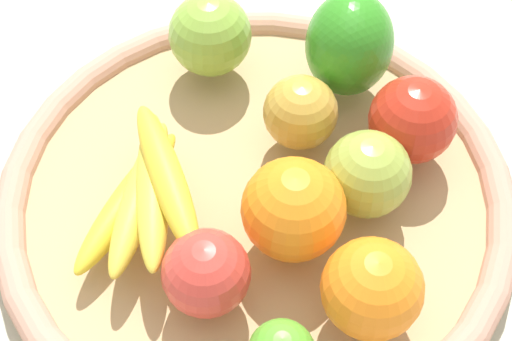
{
  "coord_description": "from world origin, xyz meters",
  "views": [
    {
      "loc": [
        0.34,
        -0.18,
        0.57
      ],
      "look_at": [
        0.0,
        0.0,
        0.06
      ],
      "focal_mm": 53.95,
      "sensor_mm": 36.0,
      "label": 1
    }
  ],
  "objects_px": {
    "apple_1": "(367,174)",
    "apple_0": "(300,112)",
    "apple_2": "(413,120)",
    "apple_4": "(206,273)",
    "bell_pepper": "(349,44)",
    "banana_bunch": "(147,190)",
    "orange_0": "(372,289)",
    "orange_1": "(291,211)",
    "apple_3": "(210,35)"
  },
  "relations": [
    {
      "from": "apple_1",
      "to": "orange_1",
      "type": "xyz_separation_m",
      "value": [
        0.0,
        -0.07,
        0.01
      ]
    },
    {
      "from": "apple_4",
      "to": "apple_0",
      "type": "height_order",
      "value": "apple_4"
    },
    {
      "from": "apple_1",
      "to": "apple_3",
      "type": "distance_m",
      "value": 0.21
    },
    {
      "from": "apple_2",
      "to": "bell_pepper",
      "type": "height_order",
      "value": "bell_pepper"
    },
    {
      "from": "apple_1",
      "to": "orange_1",
      "type": "distance_m",
      "value": 0.07
    },
    {
      "from": "apple_4",
      "to": "apple_1",
      "type": "height_order",
      "value": "apple_1"
    },
    {
      "from": "apple_4",
      "to": "apple_3",
      "type": "bearing_deg",
      "value": 152.59
    },
    {
      "from": "apple_0",
      "to": "orange_0",
      "type": "height_order",
      "value": "orange_0"
    },
    {
      "from": "apple_1",
      "to": "bell_pepper",
      "type": "xyz_separation_m",
      "value": [
        -0.12,
        0.06,
        0.01
      ]
    },
    {
      "from": "orange_0",
      "to": "bell_pepper",
      "type": "relative_size",
      "value": 0.77
    },
    {
      "from": "banana_bunch",
      "to": "bell_pepper",
      "type": "distance_m",
      "value": 0.23
    },
    {
      "from": "apple_4",
      "to": "apple_3",
      "type": "distance_m",
      "value": 0.25
    },
    {
      "from": "apple_2",
      "to": "apple_0",
      "type": "xyz_separation_m",
      "value": [
        -0.06,
        -0.08,
        -0.01
      ]
    },
    {
      "from": "apple_0",
      "to": "orange_0",
      "type": "distance_m",
      "value": 0.18
    },
    {
      "from": "apple_1",
      "to": "apple_3",
      "type": "bearing_deg",
      "value": -168.72
    },
    {
      "from": "apple_0",
      "to": "orange_1",
      "type": "distance_m",
      "value": 0.11
    },
    {
      "from": "apple_0",
      "to": "apple_3",
      "type": "bearing_deg",
      "value": -166.54
    },
    {
      "from": "apple_2",
      "to": "apple_4",
      "type": "height_order",
      "value": "apple_2"
    },
    {
      "from": "apple_1",
      "to": "bell_pepper",
      "type": "relative_size",
      "value": 0.73
    },
    {
      "from": "orange_1",
      "to": "apple_1",
      "type": "bearing_deg",
      "value": 92.87
    },
    {
      "from": "apple_2",
      "to": "orange_0",
      "type": "xyz_separation_m",
      "value": [
        0.12,
        -0.12,
        0.0
      ]
    },
    {
      "from": "apple_3",
      "to": "orange_0",
      "type": "height_order",
      "value": "apple_3"
    },
    {
      "from": "banana_bunch",
      "to": "apple_1",
      "type": "distance_m",
      "value": 0.18
    },
    {
      "from": "apple_4",
      "to": "bell_pepper",
      "type": "bearing_deg",
      "value": 122.95
    },
    {
      "from": "banana_bunch",
      "to": "orange_0",
      "type": "distance_m",
      "value": 0.2
    },
    {
      "from": "apple_1",
      "to": "apple_0",
      "type": "bearing_deg",
      "value": -171.79
    },
    {
      "from": "banana_bunch",
      "to": "apple_1",
      "type": "height_order",
      "value": "apple_1"
    },
    {
      "from": "apple_1",
      "to": "apple_3",
      "type": "xyz_separation_m",
      "value": [
        -0.2,
        -0.04,
        0.0
      ]
    },
    {
      "from": "apple_4",
      "to": "orange_0",
      "type": "height_order",
      "value": "orange_0"
    },
    {
      "from": "apple_2",
      "to": "apple_0",
      "type": "relative_size",
      "value": 1.16
    },
    {
      "from": "banana_bunch",
      "to": "orange_0",
      "type": "bearing_deg",
      "value": 33.19
    },
    {
      "from": "apple_4",
      "to": "orange_0",
      "type": "xyz_separation_m",
      "value": [
        0.07,
        0.1,
        0.0
      ]
    },
    {
      "from": "apple_2",
      "to": "orange_0",
      "type": "distance_m",
      "value": 0.17
    },
    {
      "from": "apple_3",
      "to": "orange_1",
      "type": "xyz_separation_m",
      "value": [
        0.21,
        -0.03,
        0.0
      ]
    },
    {
      "from": "apple_2",
      "to": "orange_0",
      "type": "bearing_deg",
      "value": -45.66
    },
    {
      "from": "apple_2",
      "to": "apple_1",
      "type": "relative_size",
      "value": 1.05
    },
    {
      "from": "apple_3",
      "to": "orange_0",
      "type": "distance_m",
      "value": 0.29
    },
    {
      "from": "apple_2",
      "to": "apple_4",
      "type": "bearing_deg",
      "value": -78.24
    },
    {
      "from": "apple_0",
      "to": "orange_1",
      "type": "bearing_deg",
      "value": -34.84
    },
    {
      "from": "apple_1",
      "to": "orange_1",
      "type": "height_order",
      "value": "orange_1"
    },
    {
      "from": "orange_0",
      "to": "apple_2",
      "type": "bearing_deg",
      "value": 134.34
    },
    {
      "from": "apple_2",
      "to": "apple_0",
      "type": "distance_m",
      "value": 0.1
    },
    {
      "from": "apple_0",
      "to": "orange_0",
      "type": "relative_size",
      "value": 0.86
    },
    {
      "from": "banana_bunch",
      "to": "apple_1",
      "type": "xyz_separation_m",
      "value": [
        0.07,
        0.16,
        0.0
      ]
    },
    {
      "from": "apple_2",
      "to": "apple_1",
      "type": "bearing_deg",
      "value": -66.34
    },
    {
      "from": "apple_4",
      "to": "bell_pepper",
      "type": "distance_m",
      "value": 0.26
    },
    {
      "from": "orange_0",
      "to": "apple_4",
      "type": "bearing_deg",
      "value": -125.92
    },
    {
      "from": "apple_2",
      "to": "orange_0",
      "type": "height_order",
      "value": "same"
    },
    {
      "from": "apple_4",
      "to": "apple_1",
      "type": "bearing_deg",
      "value": 96.39
    },
    {
      "from": "apple_4",
      "to": "orange_0",
      "type": "distance_m",
      "value": 0.12
    }
  ]
}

